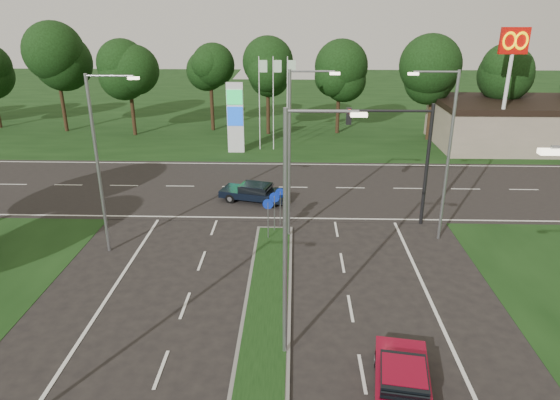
{
  "coord_description": "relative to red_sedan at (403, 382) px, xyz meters",
  "views": [
    {
      "loc": [
        1.08,
        -8.95,
        11.82
      ],
      "look_at": [
        0.33,
        15.86,
        2.2
      ],
      "focal_mm": 32.0,
      "sensor_mm": 36.0,
      "label": 1
    }
  ],
  "objects": [
    {
      "name": "red_sedan",
      "position": [
        0.0,
        0.0,
        0.0
      ],
      "size": [
        2.36,
        4.42,
        1.16
      ],
      "rotation": [
        0.0,
        0.0,
        -0.16
      ],
      "color": "maroon",
      "rests_on": "ground"
    },
    {
      "name": "cross_road",
      "position": [
        -4.62,
        20.08,
        -0.62
      ],
      "size": [
        160.0,
        12.0,
        0.02
      ],
      "primitive_type": "cube",
      "color": "black",
      "rests_on": "ground"
    },
    {
      "name": "mcdonalds_sign",
      "position": [
        13.38,
        28.05,
        7.36
      ],
      "size": [
        2.2,
        0.47,
        10.4
      ],
      "color": "silver",
      "rests_on": "ground"
    },
    {
      "name": "treeline_far",
      "position": [
        -4.52,
        36.01,
        6.21
      ],
      "size": [
        6.0,
        6.0,
        9.9
      ],
      "color": "black",
      "rests_on": "ground"
    },
    {
      "name": "streetlight_left_far",
      "position": [
        -12.92,
        10.08,
        4.46
      ],
      "size": [
        2.53,
        0.22,
        9.0
      ],
      "color": "gray",
      "rests_on": "ground"
    },
    {
      "name": "gas_pylon",
      "position": [
        -8.4,
        29.13,
        2.57
      ],
      "size": [
        5.8,
        1.26,
        8.0
      ],
      "color": "silver",
      "rests_on": "ground"
    },
    {
      "name": "traffic_signal",
      "position": [
        2.57,
        14.07,
        4.03
      ],
      "size": [
        5.1,
        0.42,
        7.0
      ],
      "color": "black",
      "rests_on": "ground"
    },
    {
      "name": "commercial_building",
      "position": [
        17.38,
        32.08,
        1.38
      ],
      "size": [
        16.0,
        9.0,
        4.0
      ],
      "primitive_type": "cube",
      "color": "gray",
      "rests_on": "ground"
    },
    {
      "name": "streetlight_right_far",
      "position": [
        4.18,
        12.08,
        4.46
      ],
      "size": [
        2.53,
        0.22,
        9.0
      ],
      "rotation": [
        0.0,
        0.0,
        3.14
      ],
      "color": "gray",
      "rests_on": "ground"
    },
    {
      "name": "navy_sedan",
      "position": [
        -6.11,
        17.35,
        0.01
      ],
      "size": [
        4.6,
        2.85,
        1.18
      ],
      "rotation": [
        0.0,
        0.0,
        1.3
      ],
      "color": "black",
      "rests_on": "ground"
    },
    {
      "name": "median_signs",
      "position": [
        -4.62,
        12.48,
        1.09
      ],
      "size": [
        1.16,
        1.76,
        2.38
      ],
      "color": "gray",
      "rests_on": "ground"
    },
    {
      "name": "median_kerb",
      "position": [
        -4.62,
        0.08,
        -0.56
      ],
      "size": [
        2.0,
        26.0,
        0.12
      ],
      "primitive_type": "cube",
      "color": "slate",
      "rests_on": "ground"
    },
    {
      "name": "verge_far",
      "position": [
        -4.62,
        51.08,
        -0.62
      ],
      "size": [
        160.0,
        50.0,
        0.02
      ],
      "primitive_type": "cube",
      "color": "black",
      "rests_on": "ground"
    },
    {
      "name": "streetlight_median_near",
      "position": [
        -3.62,
        2.08,
        4.46
      ],
      "size": [
        2.53,
        0.22,
        9.0
      ],
      "color": "gray",
      "rests_on": "ground"
    },
    {
      "name": "streetlight_median_far",
      "position": [
        -3.62,
        12.08,
        4.46
      ],
      "size": [
        2.53,
        0.22,
        9.0
      ],
      "color": "gray",
      "rests_on": "ground"
    }
  ]
}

